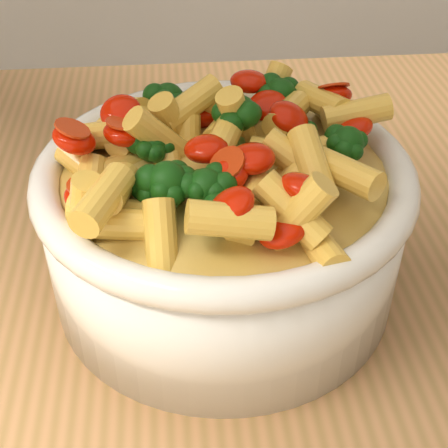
{
  "coord_description": "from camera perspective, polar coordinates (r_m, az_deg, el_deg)",
  "views": [
    {
      "loc": [
        0.06,
        -0.4,
        1.24
      ],
      "look_at": [
        0.09,
        -0.03,
        0.96
      ],
      "focal_mm": 50.0,
      "sensor_mm": 36.0,
      "label": 1
    }
  ],
  "objects": [
    {
      "name": "pasta_salad",
      "position": [
        0.43,
        -0.0,
        7.82
      ],
      "size": [
        0.21,
        0.21,
        0.05
      ],
      "color": "#FFCE50",
      "rests_on": "serving_bowl"
    },
    {
      "name": "serving_bowl",
      "position": [
        0.47,
        0.0,
        0.14
      ],
      "size": [
        0.27,
        0.27,
        0.12
      ],
      "color": "white",
      "rests_on": "table"
    },
    {
      "name": "table",
      "position": [
        0.6,
        -9.34,
        -10.74
      ],
      "size": [
        1.2,
        0.8,
        0.9
      ],
      "color": "#AF794B",
      "rests_on": "ground"
    }
  ]
}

